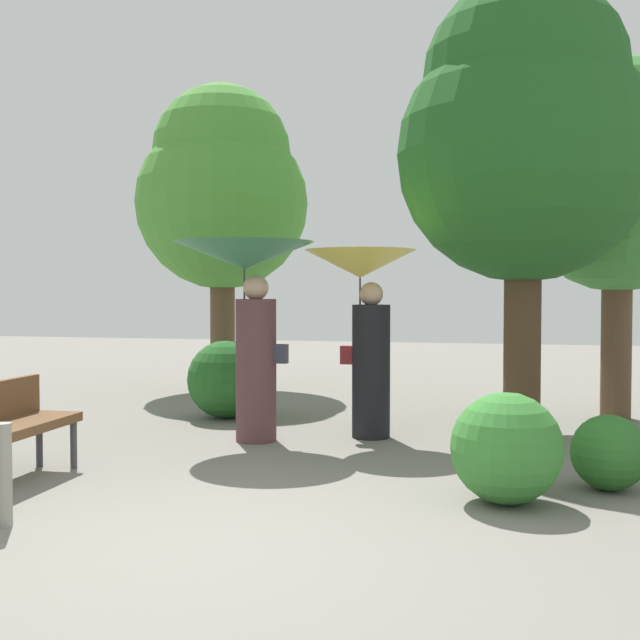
# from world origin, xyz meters

# --- Properties ---
(ground_plane) EXTENTS (40.00, 40.00, 0.00)m
(ground_plane) POSITION_xyz_m (0.00, 0.00, 0.00)
(ground_plane) COLOR slate
(person_left) EXTENTS (1.49, 1.49, 2.11)m
(person_left) POSITION_xyz_m (-0.66, 3.36, 1.60)
(person_left) COLOR #563338
(person_left) RESTS_ON ground
(person_right) EXTENTS (1.21, 1.21, 2.04)m
(person_right) POSITION_xyz_m (0.49, 3.86, 1.47)
(person_right) COLOR black
(person_right) RESTS_ON ground
(park_bench) EXTENTS (0.55, 1.52, 0.83)m
(park_bench) POSITION_xyz_m (-1.98, 1.05, 0.51)
(park_bench) COLOR #38383D
(park_bench) RESTS_ON ground
(tree_near_left) EXTENTS (2.79, 2.79, 4.94)m
(tree_near_left) POSITION_xyz_m (-2.58, 7.61, 3.27)
(tree_near_left) COLOR brown
(tree_near_left) RESTS_ON ground
(tree_near_right) EXTENTS (2.39, 2.39, 4.47)m
(tree_near_right) POSITION_xyz_m (3.31, 5.88, 3.00)
(tree_near_right) COLOR brown
(tree_near_right) RESTS_ON ground
(tree_mid_right) EXTENTS (2.87, 2.87, 5.11)m
(tree_mid_right) POSITION_xyz_m (2.16, 4.69, 3.38)
(tree_mid_right) COLOR #4C3823
(tree_mid_right) RESTS_ON ground
(bush_path_left) EXTENTS (0.97, 0.97, 0.97)m
(bush_path_left) POSITION_xyz_m (-1.42, 4.71, 0.49)
(bush_path_left) COLOR #235B23
(bush_path_left) RESTS_ON ground
(bush_path_right) EXTENTS (0.60, 0.60, 0.60)m
(bush_path_right) POSITION_xyz_m (2.83, 2.05, 0.30)
(bush_path_right) COLOR #2D6B28
(bush_path_right) RESTS_ON ground
(bush_far_side) EXTENTS (0.84, 0.84, 0.84)m
(bush_far_side) POSITION_xyz_m (2.04, 1.44, 0.42)
(bush_far_side) COLOR #387F33
(bush_far_side) RESTS_ON ground
(path_marker_post) EXTENTS (0.12, 0.12, 0.70)m
(path_marker_post) POSITION_xyz_m (-1.24, 0.02, 0.35)
(path_marker_post) COLOR gray
(path_marker_post) RESTS_ON ground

